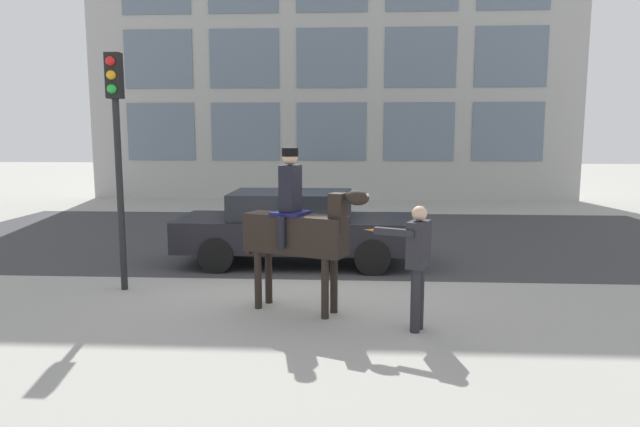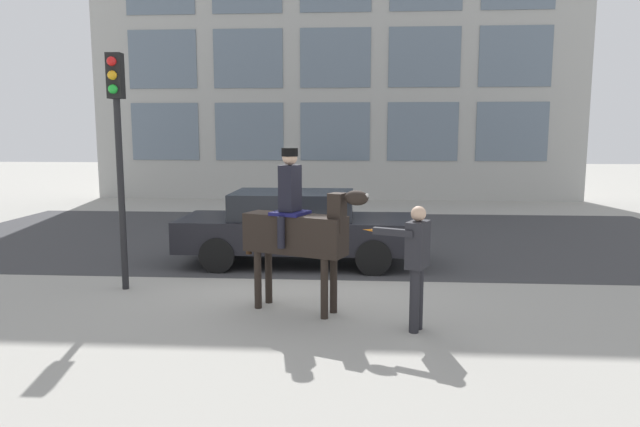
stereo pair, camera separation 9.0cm
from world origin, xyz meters
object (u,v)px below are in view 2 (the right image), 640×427
pedestrian_bystander (416,258)px  street_car_near_lane (298,226)px  mounted_horse_lead (297,229)px  traffic_light (118,133)px

pedestrian_bystander → street_car_near_lane: pedestrian_bystander is taller
pedestrian_bystander → street_car_near_lane: (-1.97, 3.80, -0.22)m
mounted_horse_lead → pedestrian_bystander: (1.65, -0.75, -0.24)m
mounted_horse_lead → traffic_light: (-3.04, 0.97, 1.38)m
street_car_near_lane → mounted_horse_lead: bearing=-83.9°
mounted_horse_lead → pedestrian_bystander: size_ratio=1.43×
pedestrian_bystander → street_car_near_lane: bearing=-38.3°
street_car_near_lane → pedestrian_bystander: bearing=-62.6°
pedestrian_bystander → traffic_light: size_ratio=0.43×
pedestrian_bystander → traffic_light: 5.25m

